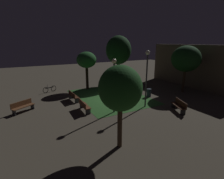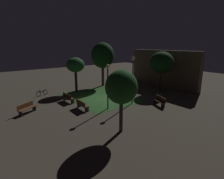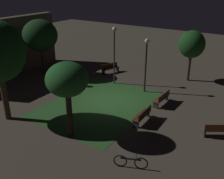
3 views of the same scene
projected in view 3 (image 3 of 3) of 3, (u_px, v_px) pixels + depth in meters
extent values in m
plane|color=#4C4438|center=(110.00, 100.00, 19.15)|extent=(60.00, 60.00, 0.00)
cube|color=#2D6028|center=(100.00, 104.00, 18.57)|extent=(8.78, 6.62, 0.01)
cube|color=#422314|center=(142.00, 115.00, 16.14)|extent=(1.81, 0.54, 0.06)
cube|color=#422314|center=(145.00, 113.00, 15.95)|extent=(1.80, 0.12, 0.40)
cube|color=#2D2D33|center=(136.00, 124.00, 15.60)|extent=(0.09, 0.39, 0.42)
cube|color=#2D2D33|center=(147.00, 114.00, 16.86)|extent=(0.09, 0.39, 0.42)
cube|color=brown|center=(161.00, 98.00, 18.46)|extent=(1.82, 0.55, 0.06)
cube|color=brown|center=(164.00, 96.00, 18.26)|extent=(1.80, 0.13, 0.40)
cube|color=#2D2D33|center=(156.00, 105.00, 17.95)|extent=(0.09, 0.39, 0.42)
cube|color=#2D2D33|center=(165.00, 97.00, 19.15)|extent=(0.09, 0.39, 0.42)
cube|color=#422314|center=(111.00, 68.00, 24.56)|extent=(1.85, 1.12, 0.06)
cube|color=#422314|center=(109.00, 66.00, 24.63)|extent=(1.69, 0.73, 0.40)
cube|color=black|center=(117.00, 69.00, 25.08)|extent=(0.22, 0.39, 0.42)
cube|color=black|center=(103.00, 72.00, 24.23)|extent=(0.22, 0.39, 0.42)
cube|color=brown|center=(219.00, 129.00, 14.65)|extent=(1.36, 1.78, 0.06)
cube|color=brown|center=(221.00, 128.00, 14.37)|extent=(1.01, 1.56, 0.40)
cube|color=#2D2D33|center=(204.00, 133.00, 14.76)|extent=(0.37, 0.27, 0.42)
cylinder|color=#423021|center=(4.00, 93.00, 16.03)|extent=(0.37, 0.37, 3.50)
cylinder|color=#38281C|center=(43.00, 60.00, 23.73)|extent=(0.26, 0.26, 2.84)
ellipsoid|color=#143816|center=(40.00, 35.00, 22.84)|extent=(3.06, 3.06, 2.79)
cylinder|color=#423021|center=(189.00, 66.00, 22.46)|extent=(0.25, 0.25, 2.62)
ellipsoid|color=#194719|center=(192.00, 44.00, 21.71)|extent=(2.19, 2.19, 2.31)
cylinder|color=#2D2116|center=(69.00, 114.00, 14.37)|extent=(0.32, 0.32, 2.81)
ellipsoid|color=#1E5623|center=(67.00, 79.00, 13.57)|extent=(2.27, 2.27, 1.86)
cylinder|color=#333338|center=(114.00, 58.00, 21.41)|extent=(0.12, 0.12, 4.45)
sphere|color=#F2EDCC|center=(114.00, 29.00, 20.47)|extent=(0.36, 0.36, 0.36)
cylinder|color=black|center=(146.00, 68.00, 19.88)|extent=(0.12, 0.12, 3.90)
sphere|color=#F4E5B2|center=(147.00, 41.00, 19.05)|extent=(0.36, 0.36, 0.36)
cylinder|color=#2D3842|center=(79.00, 81.00, 21.57)|extent=(0.45, 0.45, 0.82)
torus|color=black|center=(120.00, 161.00, 12.30)|extent=(0.30, 0.63, 0.66)
torus|color=black|center=(141.00, 163.00, 12.13)|extent=(0.30, 0.63, 0.66)
cube|color=#232328|center=(131.00, 159.00, 12.15)|extent=(0.41, 0.93, 0.08)
cylinder|color=#232328|center=(136.00, 156.00, 12.02)|extent=(0.03, 0.03, 0.40)
cube|color=brown|center=(5.00, 48.00, 23.30)|extent=(11.29, 0.80, 5.12)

